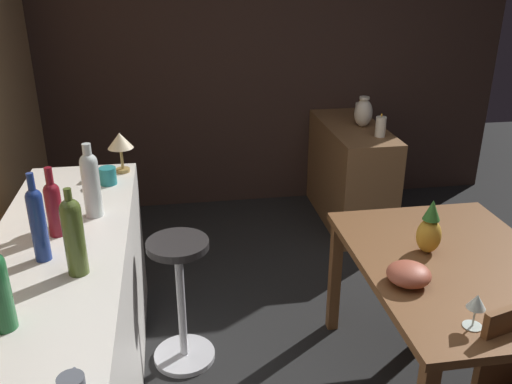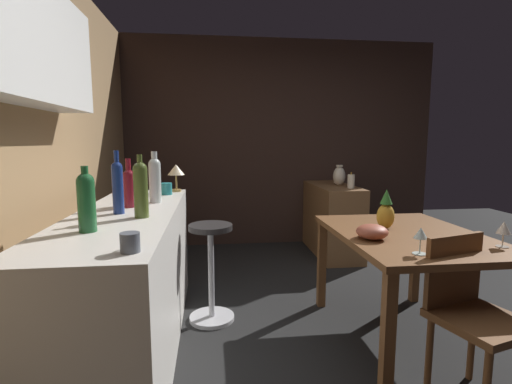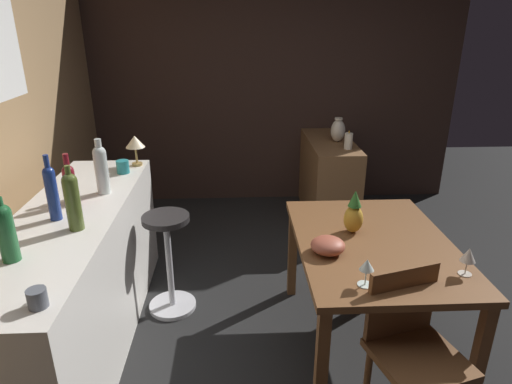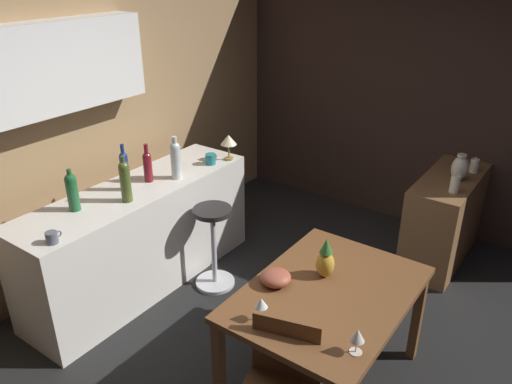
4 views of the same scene
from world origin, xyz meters
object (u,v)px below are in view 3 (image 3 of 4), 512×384
object	(u,v)px
cup_teal	(123,167)
chair_near_window	(411,346)
counter_lamp	(135,143)
pillar_candle_tall	(348,141)
pineapple_centerpiece	(354,215)
wine_glass_right	(468,256)
cup_slate	(38,298)
sideboard_cabinet	(328,179)
dining_table	(373,254)
wine_glass_left	(367,266)
pillar_candle_short	(338,129)
wine_bottle_ruby	(70,182)
fruit_bowl	(328,245)
vase_ceramic_ivory	(338,130)
wine_bottle_cobalt	(52,191)
bar_stool	(169,260)
wine_bottle_olive	(72,199)
wine_bottle_clear	(101,167)
wine_bottle_green	(6,230)

from	to	relation	value
cup_teal	chair_near_window	bearing A→B (deg)	-130.71
counter_lamp	pillar_candle_tall	world-z (taller)	counter_lamp
pineapple_centerpiece	pillar_candle_tall	size ratio (longest dim) A/B	1.54
wine_glass_right	cup_slate	size ratio (longest dim) A/B	1.33
cup_teal	counter_lamp	world-z (taller)	counter_lamp
sideboard_cabinet	chair_near_window	bearing A→B (deg)	177.45
dining_table	wine_glass_left	size ratio (longest dim) A/B	8.69
sideboard_cabinet	pillar_candle_short	bearing A→B (deg)	-28.75
dining_table	wine_bottle_ruby	distance (m)	1.87
pineapple_centerpiece	fruit_bowl	world-z (taller)	pineapple_centerpiece
chair_near_window	vase_ceramic_ivory	distance (m)	2.59
fruit_bowl	pillar_candle_short	xyz separation A→B (m)	(2.34, -0.57, 0.10)
sideboard_cabinet	counter_lamp	distance (m)	2.09
pineapple_centerpiece	vase_ceramic_ivory	size ratio (longest dim) A/B	1.14
wine_glass_right	wine_bottle_cobalt	bearing A→B (deg)	78.87
sideboard_cabinet	wine_glass_right	size ratio (longest dim) A/B	7.35
cup_teal	wine_glass_left	bearing A→B (deg)	-131.76
dining_table	wine_bottle_ruby	size ratio (longest dim) A/B	3.88
bar_stool	pillar_candle_short	xyz separation A→B (m)	(1.78, -1.56, 0.49)
wine_glass_left	wine_bottle_olive	distance (m)	1.55
wine_glass_right	cup_slate	world-z (taller)	cup_slate
pillar_candle_tall	wine_bottle_ruby	bearing A→B (deg)	124.47
sideboard_cabinet	bar_stool	bearing A→B (deg)	137.37
pineapple_centerpiece	wine_bottle_ruby	distance (m)	1.73
wine_bottle_clear	counter_lamp	distance (m)	0.58
sideboard_cabinet	pillar_candle_short	size ratio (longest dim) A/B	7.42
wine_glass_right	pineapple_centerpiece	distance (m)	0.68
wine_bottle_green	pineapple_centerpiece	bearing A→B (deg)	-73.35
cup_teal	cup_slate	bearing A→B (deg)	-178.57
bar_stool	pineapple_centerpiece	size ratio (longest dim) A/B	2.70
wine_glass_left	wine_bottle_clear	world-z (taller)	wine_bottle_clear
wine_bottle_olive	pineapple_centerpiece	bearing A→B (deg)	-82.44
wine_bottle_green	pillar_candle_tall	distance (m)	2.98
chair_near_window	dining_table	bearing A→B (deg)	3.21
wine_glass_left	pillar_candle_short	world-z (taller)	pillar_candle_short
wine_glass_right	counter_lamp	distance (m)	2.40
wine_glass_left	cup_slate	bearing A→B (deg)	102.91
fruit_bowl	wine_bottle_ruby	distance (m)	1.58
wine_glass_right	wine_bottle_ruby	xyz separation A→B (m)	(0.65, 2.17, 0.19)
vase_ceramic_ivory	sideboard_cabinet	bearing A→B (deg)	56.72
pineapple_centerpiece	counter_lamp	size ratio (longest dim) A/B	1.15
wine_bottle_olive	pillar_candle_short	distance (m)	3.02
fruit_bowl	wine_bottle_cobalt	size ratio (longest dim) A/B	0.50
cup_teal	wine_bottle_ruby	bearing A→B (deg)	163.31
sideboard_cabinet	cup_teal	world-z (taller)	cup_teal
dining_table	wine_glass_left	world-z (taller)	wine_glass_left
wine_bottle_clear	cup_slate	distance (m)	1.24
bar_stool	pineapple_centerpiece	distance (m)	1.31
chair_near_window	pillar_candle_tall	distance (m)	2.32
pineapple_centerpiece	vase_ceramic_ivory	xyz separation A→B (m)	(1.83, -0.31, 0.08)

